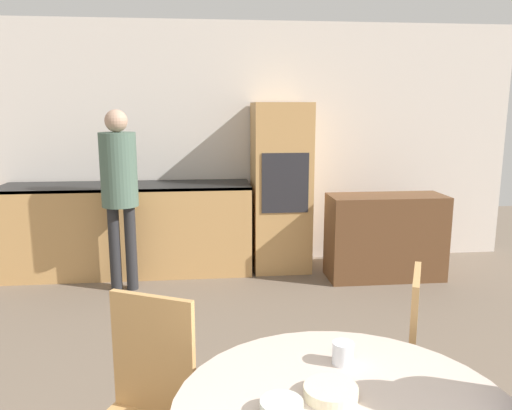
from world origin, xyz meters
name	(u,v)px	position (x,y,z in m)	size (l,w,h in m)	color
wall_back	(229,145)	(0.00, 5.39, 1.30)	(6.36, 0.05, 2.60)	silver
kitchen_counter	(128,228)	(-1.07, 5.05, 0.48)	(2.52, 0.60, 0.93)	tan
oven_unit	(281,187)	(0.53, 5.06, 0.88)	(0.59, 0.59, 1.75)	tan
sideboard	(385,237)	(1.53, 4.62, 0.43)	(1.15, 0.45, 0.85)	brown
chair_far_left	(143,403)	(-0.54, 1.79, 0.53)	(0.53, 0.53, 0.96)	tan
chair_far_right	(393,356)	(0.61, 2.06, 0.53)	(0.53, 0.53, 0.96)	tan
person_standing	(119,180)	(-1.05, 4.54, 1.05)	(0.33, 0.33, 1.69)	#262628
cup	(343,353)	(0.24, 1.63, 0.79)	(0.08, 0.08, 0.09)	silver
bowl_near	(331,392)	(0.14, 1.42, 0.76)	(0.19, 0.19, 0.04)	beige
bowl_centre	(282,408)	(-0.04, 1.34, 0.77)	(0.14, 0.14, 0.05)	silver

